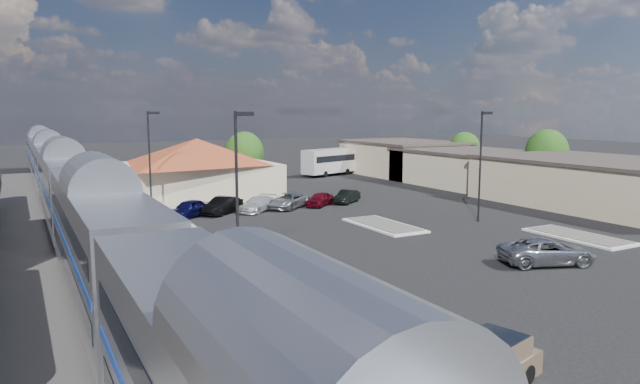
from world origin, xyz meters
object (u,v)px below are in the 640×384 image
station_depot (197,168)px  coach_bus (336,160)px  suv (547,251)px  pickup_truck (479,367)px

station_depot → coach_bus: (23.61, 12.00, -0.98)m
coach_bus → station_depot: bearing=97.8°
station_depot → suv: size_ratio=3.30×
station_depot → coach_bus: station_depot is taller
pickup_truck → coach_bus: bearing=-40.3°
suv → coach_bus: size_ratio=0.47×
pickup_truck → suv: size_ratio=0.96×
station_depot → coach_bus: size_ratio=1.55×
coach_bus → suv: bearing=145.8°
station_depot → suv: bearing=-73.4°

